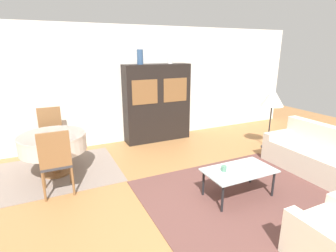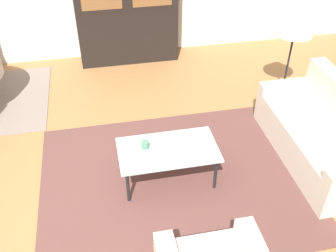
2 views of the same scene
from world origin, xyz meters
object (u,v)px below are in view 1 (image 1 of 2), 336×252
(couch, at_px, (319,157))
(display_cabinet, at_px, (157,103))
(floor_lamp, at_px, (273,99))
(vase_short, at_px, (170,59))
(dining_chair_far, at_px, (51,131))
(coffee_table, at_px, (239,172))
(dining_chair_near, at_px, (56,160))
(dining_table, at_px, (53,143))
(bowl, at_px, (252,167))
(cup, at_px, (224,168))
(vase_tall, at_px, (140,57))

(couch, height_order, display_cabinet, display_cabinet)
(couch, distance_m, floor_lamp, 1.56)
(vase_short, bearing_deg, dining_chair_far, -176.58)
(couch, distance_m, vase_short, 3.71)
(coffee_table, relative_size, vase_short, 5.44)
(dining_chair_near, relative_size, dining_chair_far, 1.00)
(dining_table, bearing_deg, bowl, -37.76)
(cup, bearing_deg, vase_tall, 94.69)
(dining_table, relative_size, vase_tall, 3.46)
(display_cabinet, height_order, dining_chair_far, display_cabinet)
(display_cabinet, distance_m, vase_short, 1.07)
(display_cabinet, bearing_deg, dining_chair_near, -143.93)
(vase_tall, bearing_deg, couch, -51.51)
(display_cabinet, relative_size, vase_tall, 5.65)
(dining_chair_near, height_order, cup, dining_chair_near)
(dining_chair_near, distance_m, vase_tall, 3.00)
(bowl, distance_m, vase_short, 3.35)
(dining_table, height_order, vase_short, vase_short)
(couch, distance_m, bowl, 1.68)
(floor_lamp, relative_size, vase_short, 6.97)
(dining_chair_far, distance_m, vase_short, 3.06)
(display_cabinet, height_order, dining_table, display_cabinet)
(display_cabinet, bearing_deg, vase_short, 0.15)
(coffee_table, xyz_separation_m, bowl, (0.19, -0.06, 0.07))
(cup, bearing_deg, dining_chair_far, 129.41)
(floor_lamp, relative_size, cup, 16.53)
(dining_chair_near, distance_m, bowl, 2.95)
(dining_chair_far, distance_m, cup, 3.52)
(couch, bearing_deg, dining_chair_near, 74.69)
(floor_lamp, height_order, cup, floor_lamp)
(coffee_table, distance_m, bowl, 0.21)
(display_cabinet, xyz_separation_m, dining_chair_far, (-2.40, -0.16, -0.33))
(couch, bearing_deg, vase_short, 28.36)
(dining_chair_near, relative_size, vase_short, 5.35)
(display_cabinet, relative_size, floor_lamp, 1.35)
(floor_lamp, bearing_deg, dining_chair_near, -178.33)
(bowl, bearing_deg, vase_short, 88.34)
(display_cabinet, relative_size, dining_chair_near, 1.77)
(coffee_table, distance_m, vase_tall, 3.39)
(display_cabinet, bearing_deg, coffee_table, -88.60)
(coffee_table, distance_m, cup, 0.26)
(display_cabinet, height_order, vase_tall, vase_tall)
(coffee_table, xyz_separation_m, cup, (-0.23, 0.07, 0.08))
(display_cabinet, relative_size, cup, 22.39)
(dining_chair_near, bearing_deg, cup, -26.97)
(dining_table, distance_m, floor_lamp, 4.52)
(dining_chair_far, xyz_separation_m, vase_tall, (2.00, 0.16, 1.41))
(dining_table, bearing_deg, coffee_table, -39.02)
(coffee_table, relative_size, dining_table, 0.94)
(dining_table, height_order, bowl, dining_table)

